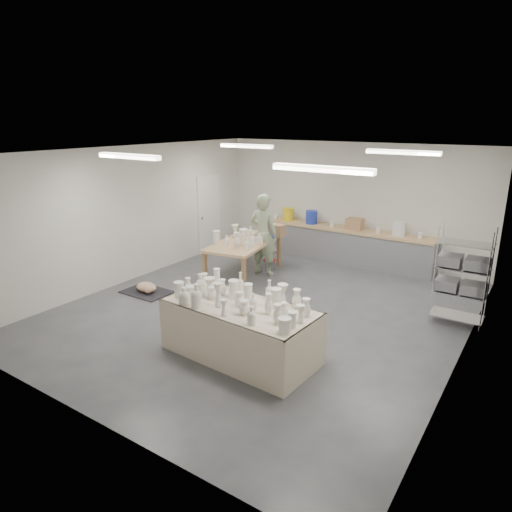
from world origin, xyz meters
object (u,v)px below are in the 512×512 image
Objects in this scene: work_table at (247,241)px; red_stool at (269,261)px; potter at (264,235)px; drying_table at (240,329)px.

red_stool is at bearing 51.87° from work_table.
potter is 5.17× the size of red_stool.
drying_table is at bearing -66.66° from work_table.
red_stool is (-0.00, 0.27, -0.71)m from potter.
red_stool is at bearing 119.13° from drying_table.
work_table is (-2.09, 3.25, 0.37)m from drying_table.
drying_table is 6.60× the size of red_stool.
potter is (-1.81, 3.50, 0.51)m from drying_table.
drying_table is 3.97m from potter.
red_stool is (0.29, 0.52, -0.57)m from work_table.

